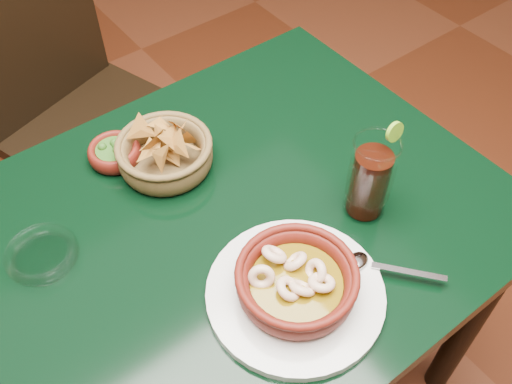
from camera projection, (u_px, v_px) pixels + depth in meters
dining_table at (192, 273)px, 1.10m from camera, size 1.20×0.80×0.75m
dining_chair at (82, 108)px, 1.59m from camera, size 0.56×0.56×0.96m
shrimp_plate at (296, 285)px, 0.92m from camera, size 0.37×0.30×0.09m
chip_basket at (165, 153)px, 1.12m from camera, size 0.22×0.22×0.13m
guacamole_ramekin at (114, 152)px, 1.14m from camera, size 0.12×0.12×0.04m
cola_drink at (370, 179)px, 1.01m from camera, size 0.17×0.17×0.19m
glass_ashtray at (42, 255)px, 0.99m from camera, size 0.14×0.14×0.03m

